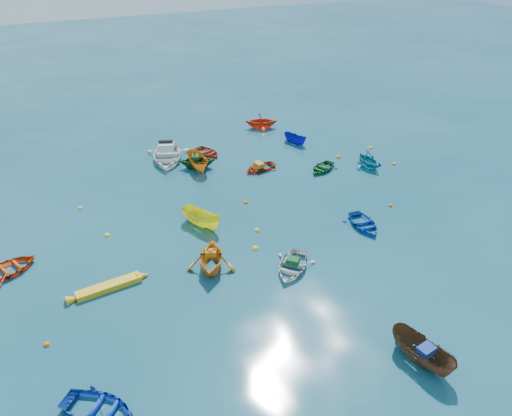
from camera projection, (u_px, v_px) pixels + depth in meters
name	position (u px, v px, depth m)	size (l,w,h in m)	color
ground	(289.00, 254.00, 29.29)	(160.00, 160.00, 0.00)	#0A3E4E
dinghy_blue_sw	(100.00, 413.00, 20.07)	(2.30, 3.22, 0.67)	#0D34AE
dinghy_white_near	(292.00, 269.00, 28.10)	(2.27, 3.17, 0.66)	silver
sampan_brown_mid	(420.00, 361.00, 22.37)	(1.26, 3.35, 1.30)	#4F311C
dinghy_blue_se	(363.00, 227.00, 31.85)	(2.07, 2.89, 0.60)	#0D40A9
dinghy_orange_w	(212.00, 268.00, 28.20)	(2.82, 3.27, 1.72)	orange
sampan_yellow_mid	(202.00, 226.00, 31.92)	(1.19, 3.16, 1.22)	yellow
dinghy_green_e	(322.00, 170.00, 38.74)	(1.88, 2.62, 0.54)	#124F1B
dinghy_cyan_se	(367.00, 166.00, 39.28)	(2.34, 2.72, 1.43)	teal
dinghy_red_nw	(9.00, 272.00, 27.84)	(2.34, 3.27, 0.68)	#CB4010
sampan_orange_n	(199.00, 168.00, 38.99)	(1.22, 3.23, 1.25)	orange
dinghy_green_n	(197.00, 167.00, 39.11)	(2.38, 2.76, 1.45)	#114B1C
dinghy_red_ne	(260.00, 170.00, 38.79)	(1.89, 2.65, 0.55)	#A7300D
sampan_blue_far	(295.00, 143.00, 43.23)	(0.89, 2.36, 0.91)	#0D0DA7
dinghy_red_far	(208.00, 154.00, 41.24)	(1.83, 2.56, 0.53)	#A4280D
dinghy_orange_far	(261.00, 128.00, 46.21)	(2.52, 2.92, 1.54)	red
kayak_yellow	(109.00, 289.00, 26.63)	(0.63, 4.17, 0.43)	gold
motorboat_white	(168.00, 160.00, 40.34)	(3.48, 4.87, 1.61)	silver
tarp_green_a	(293.00, 261.00, 27.92)	(0.70, 0.53, 0.34)	#124A22
tarp_blue_a	(426.00, 350.00, 21.84)	(0.74, 0.56, 0.36)	navy
tarp_orange_a	(211.00, 253.00, 27.72)	(0.62, 0.47, 0.30)	#B56C12
tarp_green_b	(195.00, 157.00, 38.65)	(0.66, 0.50, 0.32)	#10421A
tarp_orange_b	(259.00, 165.00, 38.50)	(0.73, 0.56, 0.36)	#C77714
buoy_or_a	(47.00, 345.00, 23.19)	(0.32, 0.32, 0.32)	#D85A0B
buoy_ye_a	(255.00, 249.00, 29.75)	(0.38, 0.38, 0.38)	yellow
buoy_or_b	(390.00, 206.00, 34.04)	(0.32, 0.32, 0.32)	#E8560C
buoy_ye_b	(107.00, 236.00, 30.95)	(0.36, 0.36, 0.36)	yellow
buoy_or_c	(246.00, 203.00, 34.41)	(0.32, 0.32, 0.32)	#DC620B
buoy_ye_c	(257.00, 231.00, 31.43)	(0.34, 0.34, 0.34)	yellow
buoy_or_d	(394.00, 164.00, 39.58)	(0.35, 0.35, 0.35)	orange
buoy_ye_d	(80.00, 209.00, 33.74)	(0.33, 0.33, 0.33)	yellow
buoy_or_e	(338.00, 158.00, 40.65)	(0.39, 0.39, 0.39)	orange
buoy_ye_e	(371.00, 148.00, 42.24)	(0.38, 0.38, 0.38)	yellow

